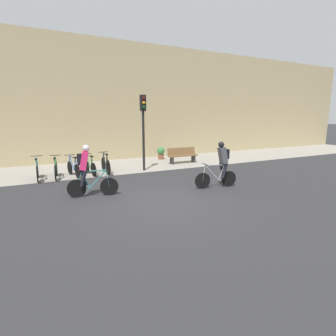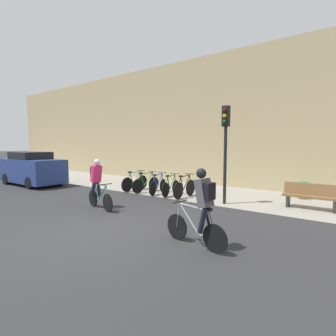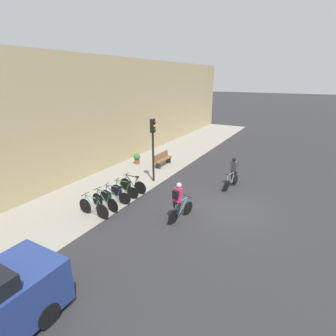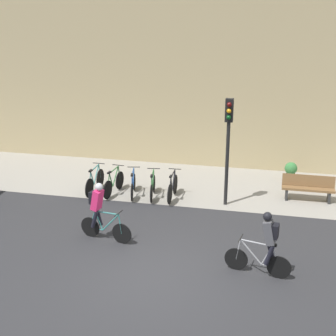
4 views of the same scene
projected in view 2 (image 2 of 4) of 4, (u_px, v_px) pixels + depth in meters
ground at (96, 232)px, 6.73m from camera, size 200.00×200.00×0.00m
kerb_strip at (214, 193)px, 12.15m from camera, size 44.00×4.50×0.01m
building_facade at (237, 120)px, 13.88m from camera, size 44.00×0.60×7.14m
cyclist_pink at (97, 182)px, 9.21m from camera, size 1.65×0.56×1.75m
cyclist_grey at (202, 205)px, 5.61m from camera, size 1.68×0.54×1.75m
parked_bike_0 at (135, 182)px, 12.90m from camera, size 0.46×1.75×0.98m
parked_bike_1 at (146, 184)px, 12.47m from camera, size 0.46×1.70×0.97m
parked_bike_2 at (158, 185)px, 12.04m from camera, size 0.50×1.62×0.94m
parked_bike_3 at (171, 187)px, 11.61m from camera, size 0.46×1.58×0.95m
parked_bike_4 at (185, 188)px, 11.18m from camera, size 0.46×1.68×0.99m
traffic_light_pole at (225, 137)px, 9.77m from camera, size 0.26×0.30×3.68m
bench at (311, 196)px, 9.10m from camera, size 1.79×0.44×0.89m
parked_car at (32, 169)px, 14.70m from camera, size 4.30×1.84×1.85m
potted_plant at (303, 188)px, 10.88m from camera, size 0.48×0.48×0.78m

